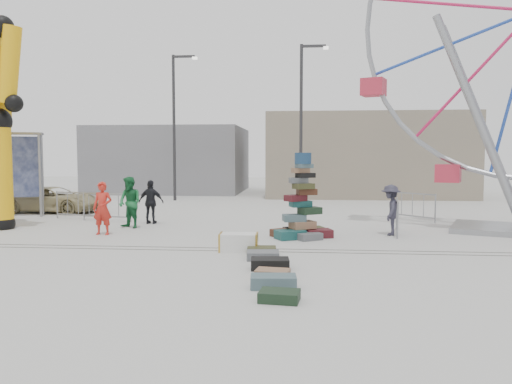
# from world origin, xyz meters

# --- Properties ---
(ground) EXTENTS (90.00, 90.00, 0.00)m
(ground) POSITION_xyz_m (0.00, 0.00, 0.00)
(ground) COLOR #9E9E99
(ground) RESTS_ON ground
(track_line_near) EXTENTS (40.00, 0.04, 0.01)m
(track_line_near) POSITION_xyz_m (0.00, 0.60, 0.00)
(track_line_near) COLOR #47443F
(track_line_near) RESTS_ON ground
(track_line_far) EXTENTS (40.00, 0.04, 0.01)m
(track_line_far) POSITION_xyz_m (0.00, 1.00, 0.00)
(track_line_far) COLOR #47443F
(track_line_far) RESTS_ON ground
(building_right) EXTENTS (12.00, 8.00, 5.00)m
(building_right) POSITION_xyz_m (7.00, 20.00, 2.50)
(building_right) COLOR gray
(building_right) RESTS_ON ground
(building_left) EXTENTS (10.00, 8.00, 4.40)m
(building_left) POSITION_xyz_m (-6.00, 22.00, 2.20)
(building_left) COLOR gray
(building_left) RESTS_ON ground
(lamp_post_right) EXTENTS (1.41, 0.25, 8.00)m
(lamp_post_right) POSITION_xyz_m (3.09, 13.00, 4.48)
(lamp_post_right) COLOR #2D2D30
(lamp_post_right) RESTS_ON ground
(lamp_post_left) EXTENTS (1.41, 0.25, 8.00)m
(lamp_post_left) POSITION_xyz_m (-3.91, 15.00, 4.48)
(lamp_post_left) COLOR #2D2D30
(lamp_post_left) RESTS_ON ground
(suitcase_tower) EXTENTS (1.98, 1.74, 2.59)m
(suitcase_tower) POSITION_xyz_m (3.03, 3.02, 0.72)
(suitcase_tower) COLOR #1A504F
(suitcase_tower) RESTS_ON ground
(steamer_trunk) EXTENTS (1.02, 0.61, 0.47)m
(steamer_trunk) POSITION_xyz_m (1.39, 0.63, 0.23)
(steamer_trunk) COLOR silver
(steamer_trunk) RESTS_ON ground
(row_case_0) EXTENTS (0.76, 0.55, 0.19)m
(row_case_0) POSITION_xyz_m (2.02, 0.26, 0.09)
(row_case_0) COLOR #3E4020
(row_case_0) RESTS_ON ground
(row_case_1) EXTENTS (0.81, 0.60, 0.20)m
(row_case_1) POSITION_xyz_m (2.10, -0.36, 0.10)
(row_case_1) COLOR slate
(row_case_1) RESTS_ON ground
(row_case_2) EXTENTS (0.88, 0.58, 0.24)m
(row_case_2) POSITION_xyz_m (2.34, -1.38, 0.12)
(row_case_2) COLOR black
(row_case_2) RESTS_ON ground
(row_case_3) EXTENTS (0.74, 0.54, 0.19)m
(row_case_3) POSITION_xyz_m (2.44, -2.23, 0.10)
(row_case_3) COLOR #93684B
(row_case_3) RESTS_ON ground
(row_case_4) EXTENTS (0.90, 0.55, 0.24)m
(row_case_4) POSITION_xyz_m (2.50, -2.93, 0.12)
(row_case_4) COLOR #4B646B
(row_case_4) RESTS_ON ground
(row_case_5) EXTENTS (0.74, 0.57, 0.19)m
(row_case_5) POSITION_xyz_m (2.65, -3.79, 0.09)
(row_case_5) COLOR #1A301D
(row_case_5) RESTS_ON ground
(barricade_dummy_b) EXTENTS (1.97, 0.54, 1.10)m
(barricade_dummy_b) POSITION_xyz_m (-5.70, 6.54, 0.55)
(barricade_dummy_b) COLOR gray
(barricade_dummy_b) RESTS_ON ground
(barricade_dummy_c) EXTENTS (1.99, 0.44, 1.10)m
(barricade_dummy_c) POSITION_xyz_m (-4.36, 6.09, 0.55)
(barricade_dummy_c) COLOR gray
(barricade_dummy_c) RESTS_ON ground
(barricade_wheel_front) EXTENTS (0.44, 1.99, 1.10)m
(barricade_wheel_front) POSITION_xyz_m (6.08, 3.95, 0.55)
(barricade_wheel_front) COLOR gray
(barricade_wheel_front) RESTS_ON ground
(barricade_wheel_back) EXTENTS (1.41, 1.56, 1.10)m
(barricade_wheel_back) POSITION_xyz_m (7.30, 7.35, 0.55)
(barricade_wheel_back) COLOR gray
(barricade_wheel_back) RESTS_ON ground
(pedestrian_red) EXTENTS (0.62, 0.41, 1.69)m
(pedestrian_red) POSITION_xyz_m (-3.24, 2.96, 0.84)
(pedestrian_red) COLOR red
(pedestrian_red) RESTS_ON ground
(pedestrian_green) EXTENTS (1.09, 1.01, 1.78)m
(pedestrian_green) POSITION_xyz_m (-2.87, 4.44, 0.89)
(pedestrian_green) COLOR #196633
(pedestrian_green) RESTS_ON ground
(pedestrian_black) EXTENTS (0.96, 0.44, 1.61)m
(pedestrian_black) POSITION_xyz_m (-2.46, 5.55, 0.80)
(pedestrian_black) COLOR black
(pedestrian_black) RESTS_ON ground
(pedestrian_grey) EXTENTS (0.81, 1.14, 1.60)m
(pedestrian_grey) POSITION_xyz_m (5.83, 3.68, 0.80)
(pedestrian_grey) COLOR #2B2A38
(pedestrian_grey) RESTS_ON ground
(parked_suv) EXTENTS (4.20, 2.20, 1.13)m
(parked_suv) POSITION_xyz_m (-7.82, 8.76, 0.56)
(parked_suv) COLOR tan
(parked_suv) RESTS_ON ground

